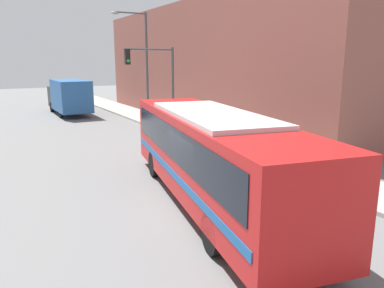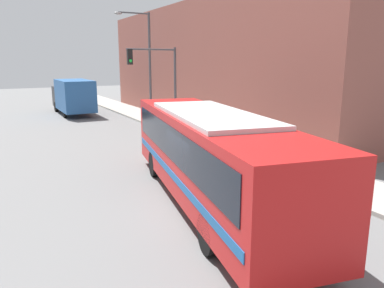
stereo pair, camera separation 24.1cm
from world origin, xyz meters
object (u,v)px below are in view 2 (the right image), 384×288
at_px(fire_hydrant, 236,146).
at_px(street_lamp, 146,58).
at_px(traffic_light_pole, 159,74).
at_px(delivery_truck, 73,96).
at_px(city_bus, 209,151).
at_px(parking_meter, 205,126).

height_order(fire_hydrant, street_lamp, street_lamp).
bearing_deg(traffic_light_pole, delivery_truck, 104.90).
relative_size(traffic_light_pole, street_lamp, 0.67).
relative_size(fire_hydrant, street_lamp, 0.09).
distance_m(fire_hydrant, street_lamp, 12.29).
height_order(city_bus, street_lamp, street_lamp).
relative_size(delivery_truck, fire_hydrant, 10.34).
distance_m(parking_meter, street_lamp, 9.36).
relative_size(delivery_truck, parking_meter, 5.69).
bearing_deg(traffic_light_pole, parking_meter, -76.71).
bearing_deg(parking_meter, street_lamp, 90.51).
bearing_deg(city_bus, parking_meter, 71.61).
height_order(traffic_light_pole, parking_meter, traffic_light_pole).
distance_m(fire_hydrant, traffic_light_pole, 7.85).
xyz_separation_m(delivery_truck, street_lamp, (3.99, -7.18, 3.13)).
xyz_separation_m(fire_hydrant, traffic_light_pole, (-0.97, 7.07, 3.27)).
xyz_separation_m(delivery_truck, traffic_light_pole, (3.10, -11.64, 2.13)).
xyz_separation_m(fire_hydrant, street_lamp, (-0.08, 11.52, 4.27)).
xyz_separation_m(traffic_light_pole, parking_meter, (0.97, -4.12, -2.75)).
relative_size(city_bus, parking_meter, 8.98).
xyz_separation_m(city_bus, parking_meter, (4.46, 7.80, -0.75)).
relative_size(delivery_truck, traffic_light_pole, 1.39).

